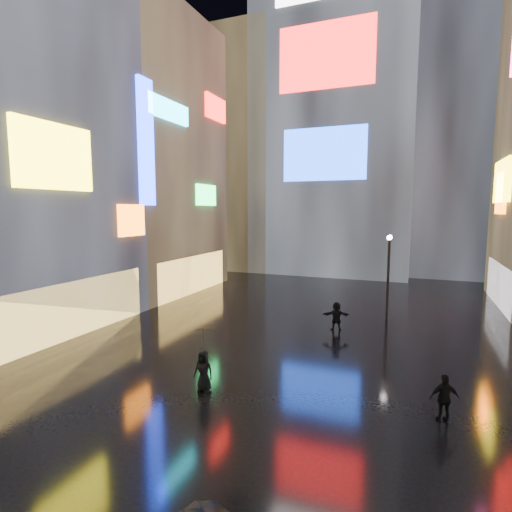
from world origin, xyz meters
The scene contains 11 objects.
ground centered at (0.00, 20.00, 0.00)m, with size 140.00×140.00×0.00m, color black.
building_left_mid centered at (-15.98, 14.01, 11.97)m, with size 10.28×12.70×24.00m.
building_left_far centered at (-15.98, 26.00, 10.98)m, with size 10.28×12.00×22.00m.
tower_main centered at (-3.00, 43.97, 21.01)m, with size 16.00×14.20×42.00m.
tower_flank_right centered at (9.00, 46.00, 17.00)m, with size 12.00×12.00×34.00m, color black.
tower_flank_left centered at (-14.00, 42.00, 13.00)m, with size 10.00×10.00×26.00m, color black.
lamp_far centered at (4.05, 23.46, 2.94)m, with size 0.30×0.30×5.20m.
pedestrian_3 centered at (6.59, 11.66, 0.78)m, with size 0.91×0.38×1.56m, color black.
pedestrian_4 centered at (-1.61, 10.75, 0.76)m, with size 0.74×0.48×1.52m, color black.
pedestrian_5 centered at (1.60, 20.04, 0.81)m, with size 1.51×0.48×1.63m, color black.
umbrella_2 centered at (-1.61, 10.75, 1.97)m, with size 0.97×0.99×0.89m, color black.
Camera 1 is at (5.53, -1.73, 6.73)m, focal length 28.00 mm.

